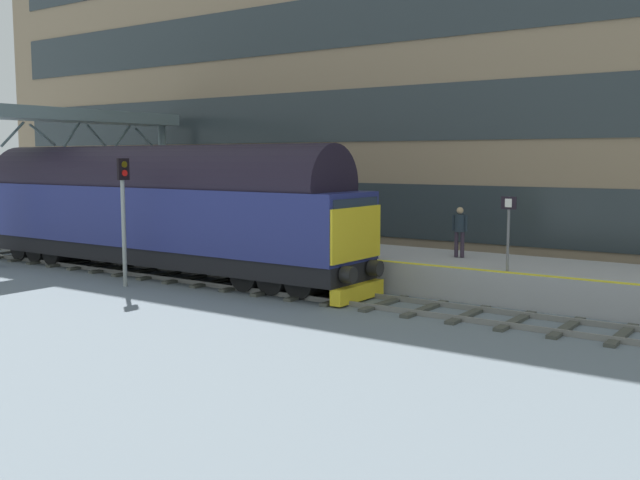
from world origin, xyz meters
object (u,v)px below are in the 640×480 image
at_px(waiting_passenger, 460,227).
at_px(diesel_locomotive, 152,207).
at_px(signal_post_near, 124,207).
at_px(platform_number_sign, 508,222).

bearing_deg(waiting_passenger, diesel_locomotive, 12.37).
height_order(diesel_locomotive, signal_post_near, diesel_locomotive).
height_order(signal_post_near, platform_number_sign, signal_post_near).
relative_size(platform_number_sign, waiting_passenger, 1.30).
relative_size(signal_post_near, waiting_passenger, 2.58).
distance_m(diesel_locomotive, waiting_passenger, 11.02).
bearing_deg(diesel_locomotive, signal_post_near, -152.67).
bearing_deg(platform_number_sign, diesel_locomotive, 98.79).
relative_size(diesel_locomotive, waiting_passenger, 10.95).
bearing_deg(diesel_locomotive, waiting_passenger, -69.51).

